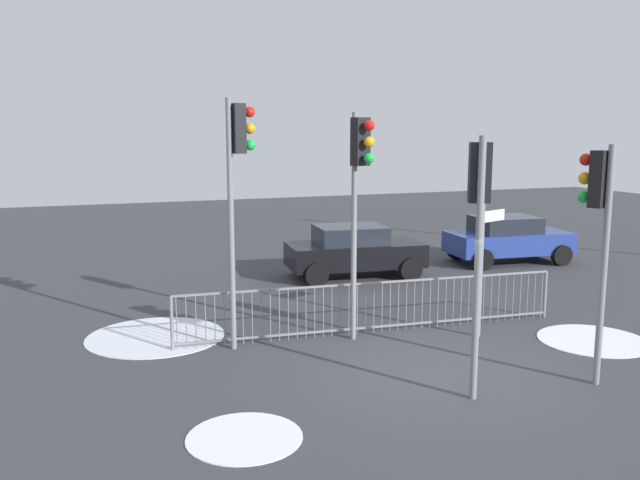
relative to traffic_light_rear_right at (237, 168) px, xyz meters
The scene contains 12 objects.
ground_plane 5.09m from the traffic_light_rear_right, 41.85° to the right, with size 60.00×60.00×0.00m, color #38383D.
traffic_light_rear_right is the anchor object (origin of this frame).
traffic_light_mid_left 6.22m from the traffic_light_rear_right, 37.11° to the right, with size 0.38×0.55×3.89m.
traffic_light_foreground_right 4.55m from the traffic_light_rear_right, 51.32° to the right, with size 0.40×0.53×4.03m.
traffic_light_rear_left 2.32m from the traffic_light_rear_right, 10.57° to the right, with size 0.37×0.55×4.45m.
direction_sign_post 5.18m from the traffic_light_rear_right, 12.08° to the right, with size 0.74×0.33×2.77m.
pedestrian_guard_railing 4.01m from the traffic_light_rear_right, ahead, with size 8.13×0.75×1.07m.
car_black_far 7.21m from the traffic_light_rear_right, 47.37° to the left, with size 3.96×2.27×1.47m.
car_blue_near 11.47m from the traffic_light_rear_right, 27.28° to the left, with size 3.96×2.27×1.47m.
snow_patch_kerb 5.13m from the traffic_light_rear_right, 103.32° to the right, with size 1.58×1.58×0.01m, color white.
snow_patch_island 7.75m from the traffic_light_rear_right, 17.51° to the right, with size 2.14×2.14×0.01m, color white.
snow_patch_verge 3.93m from the traffic_light_rear_right, 138.88° to the left, with size 2.75×2.75×0.01m, color silver.
Camera 1 is at (-5.68, -9.32, 4.08)m, focal length 36.86 mm.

